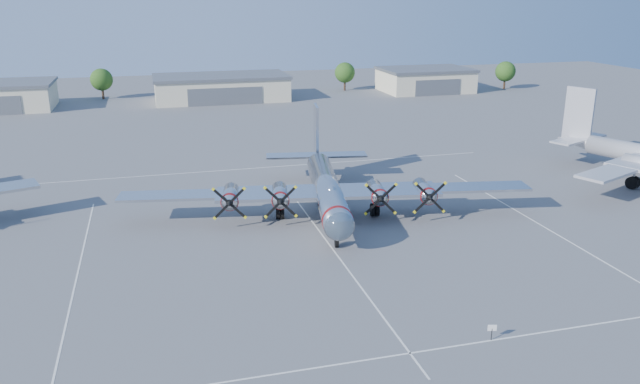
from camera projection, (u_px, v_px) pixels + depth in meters
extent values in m
plane|color=#5C5C5F|center=(321.00, 233.00, 60.67)|extent=(260.00, 260.00, 0.00)
cube|color=silver|center=(76.00, 281.00, 50.57)|extent=(0.15, 40.00, 0.01)
cube|color=silver|center=(335.00, 253.00, 56.07)|extent=(0.15, 40.00, 0.01)
cube|color=silver|center=(549.00, 229.00, 61.58)|extent=(0.15, 40.00, 0.01)
cube|color=silver|center=(410.00, 353.00, 40.45)|extent=(60.00, 0.15, 0.01)
cube|color=silver|center=(272.00, 167.00, 83.64)|extent=(60.00, 0.15, 0.01)
cube|color=beige|center=(221.00, 89.00, 135.28)|extent=(28.00, 14.00, 4.80)
cube|color=slate|center=(221.00, 76.00, 134.45)|extent=(28.60, 14.60, 0.60)
cube|color=slate|center=(225.00, 97.00, 128.98)|extent=(15.40, 0.20, 3.60)
cube|color=beige|center=(425.00, 81.00, 147.29)|extent=(20.00, 14.00, 4.80)
cube|color=slate|center=(426.00, 69.00, 146.46)|extent=(20.60, 14.60, 0.60)
cube|color=slate|center=(438.00, 88.00, 140.99)|extent=(11.00, 0.20, 3.60)
cylinder|color=#382619|center=(103.00, 93.00, 136.68)|extent=(0.50, 0.50, 2.80)
sphere|color=#254513|center=(101.00, 80.00, 135.81)|extent=(4.80, 4.80, 4.80)
cylinder|color=#382619|center=(345.00, 85.00, 148.60)|extent=(0.50, 0.50, 2.80)
sphere|color=#254513|center=(345.00, 73.00, 147.73)|extent=(4.80, 4.80, 4.80)
cylinder|color=#382619|center=(504.00, 83.00, 150.76)|extent=(0.50, 0.50, 2.80)
sphere|color=#254513|center=(505.00, 71.00, 149.89)|extent=(4.80, 4.80, 4.80)
cylinder|color=black|center=(492.00, 334.00, 41.86)|extent=(0.07, 0.07, 0.88)
cube|color=white|center=(492.00, 328.00, 41.71)|extent=(0.60, 0.19, 0.44)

